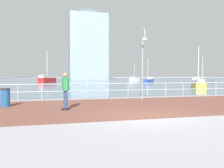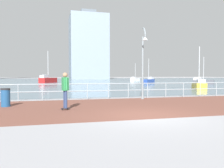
{
  "view_description": "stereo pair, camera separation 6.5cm",
  "coord_description": "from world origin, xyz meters",
  "px_view_note": "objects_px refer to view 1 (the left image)",
  "views": [
    {
      "loc": [
        -3.55,
        -8.24,
        1.61
      ],
      "look_at": [
        -0.4,
        3.89,
        1.1
      ],
      "focal_mm": 36.67,
      "sensor_mm": 36.0,
      "label": 1
    },
    {
      "loc": [
        -3.49,
        -8.25,
        1.61
      ],
      "look_at": [
        -0.4,
        3.89,
        1.1
      ],
      "focal_mm": 36.67,
      "sensor_mm": 36.0,
      "label": 2
    }
  ],
  "objects_px": {
    "lamppost": "(143,60)",
    "sailboat_teal": "(47,80)",
    "trash_bin": "(5,97)",
    "sailboat_gray": "(148,81)",
    "sailboat_yellow": "(134,79)",
    "sailboat_ivory": "(198,85)",
    "skateboarder": "(65,88)",
    "sailboat_white": "(202,82)"
  },
  "relations": [
    {
      "from": "trash_bin",
      "to": "sailboat_gray",
      "type": "distance_m",
      "value": 35.89
    },
    {
      "from": "skateboarder",
      "to": "sailboat_ivory",
      "type": "relative_size",
      "value": 0.36
    },
    {
      "from": "trash_bin",
      "to": "sailboat_gray",
      "type": "bearing_deg",
      "value": 55.11
    },
    {
      "from": "skateboarder",
      "to": "sailboat_yellow",
      "type": "relative_size",
      "value": 0.38
    },
    {
      "from": "sailboat_gray",
      "to": "sailboat_teal",
      "type": "xyz_separation_m",
      "value": [
        -19.4,
        6.39,
        0.16
      ]
    },
    {
      "from": "skateboarder",
      "to": "sailboat_yellow",
      "type": "distance_m",
      "value": 47.84
    },
    {
      "from": "sailboat_yellow",
      "to": "sailboat_white",
      "type": "xyz_separation_m",
      "value": [
        4.58,
        -20.72,
        0.02
      ]
    },
    {
      "from": "sailboat_yellow",
      "to": "sailboat_ivory",
      "type": "bearing_deg",
      "value": -97.55
    },
    {
      "from": "sailboat_yellow",
      "to": "sailboat_white",
      "type": "bearing_deg",
      "value": -77.55
    },
    {
      "from": "sailboat_yellow",
      "to": "sailboat_ivory",
      "type": "distance_m",
      "value": 32.62
    },
    {
      "from": "lamppost",
      "to": "sailboat_teal",
      "type": "relative_size",
      "value": 0.73
    },
    {
      "from": "sailboat_gray",
      "to": "sailboat_ivory",
      "type": "relative_size",
      "value": 1.02
    },
    {
      "from": "lamppost",
      "to": "sailboat_yellow",
      "type": "relative_size",
      "value": 1.05
    },
    {
      "from": "skateboarder",
      "to": "sailboat_gray",
      "type": "xyz_separation_m",
      "value": [
        17.66,
        31.29,
        -0.57
      ]
    },
    {
      "from": "sailboat_teal",
      "to": "lamppost",
      "type": "bearing_deg",
      "value": -78.61
    },
    {
      "from": "trash_bin",
      "to": "sailboat_teal",
      "type": "relative_size",
      "value": 0.14
    },
    {
      "from": "sailboat_teal",
      "to": "sailboat_white",
      "type": "bearing_deg",
      "value": -29.74
    },
    {
      "from": "sailboat_yellow",
      "to": "sailboat_gray",
      "type": "xyz_separation_m",
      "value": [
        -1.64,
        -12.48,
        0.03
      ]
    },
    {
      "from": "sailboat_ivory",
      "to": "sailboat_white",
      "type": "relative_size",
      "value": 1.02
    },
    {
      "from": "lamppost",
      "to": "sailboat_teal",
      "type": "distance_m",
      "value": 35.03
    },
    {
      "from": "sailboat_yellow",
      "to": "sailboat_teal",
      "type": "bearing_deg",
      "value": -163.86
    },
    {
      "from": "sailboat_ivory",
      "to": "sailboat_white",
      "type": "xyz_separation_m",
      "value": [
        8.86,
        11.62,
        -0.01
      ]
    },
    {
      "from": "sailboat_yellow",
      "to": "trash_bin",
      "type": "bearing_deg",
      "value": -117.87
    },
    {
      "from": "lamppost",
      "to": "trash_bin",
      "type": "height_order",
      "value": "lamppost"
    },
    {
      "from": "sailboat_yellow",
      "to": "sailboat_teal",
      "type": "xyz_separation_m",
      "value": [
        -21.04,
        -6.09,
        0.19
      ]
    },
    {
      "from": "sailboat_white",
      "to": "lamppost",
      "type": "bearing_deg",
      "value": -133.58
    },
    {
      "from": "sailboat_gray",
      "to": "lamppost",
      "type": "bearing_deg",
      "value": -114.12
    },
    {
      "from": "lamppost",
      "to": "sailboat_ivory",
      "type": "xyz_separation_m",
      "value": [
        9.84,
        8.04,
        -2.15
      ]
    },
    {
      "from": "trash_bin",
      "to": "sailboat_ivory",
      "type": "height_order",
      "value": "sailboat_ivory"
    },
    {
      "from": "lamppost",
      "to": "skateboarder",
      "type": "bearing_deg",
      "value": -146.75
    },
    {
      "from": "sailboat_gray",
      "to": "trash_bin",
      "type": "bearing_deg",
      "value": -124.89
    },
    {
      "from": "sailboat_teal",
      "to": "sailboat_white",
      "type": "distance_m",
      "value": 29.5
    },
    {
      "from": "skateboarder",
      "to": "sailboat_teal",
      "type": "height_order",
      "value": "sailboat_teal"
    },
    {
      "from": "skateboarder",
      "to": "sailboat_teal",
      "type": "relative_size",
      "value": 0.26
    },
    {
      "from": "sailboat_yellow",
      "to": "skateboarder",
      "type": "bearing_deg",
      "value": -113.8
    },
    {
      "from": "skateboarder",
      "to": "trash_bin",
      "type": "height_order",
      "value": "skateboarder"
    },
    {
      "from": "skateboarder",
      "to": "sailboat_white",
      "type": "bearing_deg",
      "value": 43.99
    },
    {
      "from": "sailboat_yellow",
      "to": "sailboat_gray",
      "type": "distance_m",
      "value": 12.59
    },
    {
      "from": "sailboat_gray",
      "to": "sailboat_ivory",
      "type": "height_order",
      "value": "sailboat_gray"
    },
    {
      "from": "sailboat_yellow",
      "to": "sailboat_teal",
      "type": "relative_size",
      "value": 0.69
    },
    {
      "from": "sailboat_teal",
      "to": "sailboat_gray",
      "type": "bearing_deg",
      "value": -18.24
    },
    {
      "from": "sailboat_yellow",
      "to": "sailboat_gray",
      "type": "bearing_deg",
      "value": -97.49
    }
  ]
}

